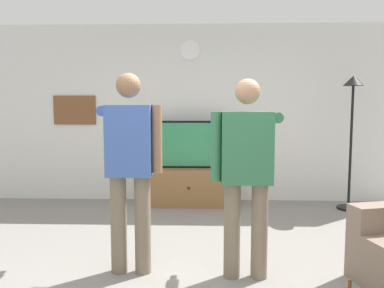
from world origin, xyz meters
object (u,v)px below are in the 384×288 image
(tv_stand, at_px, (189,187))
(television, at_px, (189,144))
(wall_clock, at_px, (190,50))
(person_standing_nearer_couch, at_px, (246,167))
(floor_lamp, at_px, (352,114))
(person_standing_nearer_lamp, at_px, (130,162))
(framed_picture, at_px, (75,110))

(tv_stand, height_order, television, television)
(wall_clock, bearing_deg, person_standing_nearer_couch, -77.92)
(floor_lamp, relative_size, person_standing_nearer_lamp, 1.08)
(wall_clock, distance_m, person_standing_nearer_couch, 3.06)
(television, distance_m, floor_lamp, 2.34)
(framed_picture, relative_size, person_standing_nearer_couch, 0.39)
(wall_clock, bearing_deg, television, -90.00)
(television, distance_m, wall_clock, 1.43)
(framed_picture, bearing_deg, floor_lamp, -6.55)
(tv_stand, height_order, person_standing_nearer_lamp, person_standing_nearer_lamp)
(tv_stand, distance_m, wall_clock, 2.05)
(floor_lamp, bearing_deg, television, 174.53)
(wall_clock, bearing_deg, framed_picture, 179.84)
(tv_stand, height_order, wall_clock, wall_clock)
(floor_lamp, bearing_deg, framed_picture, 173.45)
(tv_stand, distance_m, person_standing_nearer_lamp, 2.47)
(tv_stand, bearing_deg, person_standing_nearer_couch, -76.51)
(wall_clock, distance_m, framed_picture, 2.00)
(television, xyz_separation_m, floor_lamp, (2.28, -0.22, 0.45))
(floor_lamp, bearing_deg, wall_clock, 168.56)
(television, bearing_deg, floor_lamp, -5.47)
(wall_clock, bearing_deg, floor_lamp, -11.44)
(television, relative_size, person_standing_nearer_couch, 0.69)
(television, distance_m, person_standing_nearer_lamp, 2.41)
(person_standing_nearer_lamp, distance_m, person_standing_nearer_couch, 1.00)
(tv_stand, distance_m, person_standing_nearer_couch, 2.56)
(television, height_order, framed_picture, framed_picture)
(person_standing_nearer_couch, bearing_deg, television, 103.24)
(framed_picture, distance_m, floor_lamp, 4.10)
(person_standing_nearer_lamp, height_order, person_standing_nearer_couch, person_standing_nearer_lamp)
(television, relative_size, framed_picture, 1.79)
(framed_picture, bearing_deg, person_standing_nearer_lamp, -62.54)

